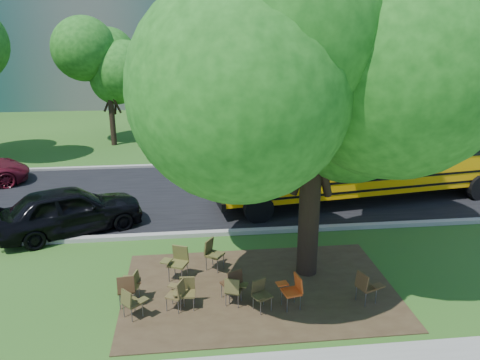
{
  "coord_description": "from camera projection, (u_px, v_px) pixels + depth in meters",
  "views": [
    {
      "loc": [
        -0.7,
        -11.08,
        6.55
      ],
      "look_at": [
        0.91,
        3.19,
        1.82
      ],
      "focal_mm": 35.0,
      "sensor_mm": 36.0,
      "label": 1
    }
  ],
  "objects": [
    {
      "name": "chair_1",
      "position": [
        131.0,
        301.0,
        10.84
      ],
      "size": [
        0.68,
        0.54,
        0.79
      ],
      "rotation": [
        0.0,
        0.0,
        -0.83
      ],
      "color": "#48411F",
      "rests_on": "ground"
    },
    {
      "name": "main_tree",
      "position": [
        316.0,
        80.0,
        11.42
      ],
      "size": [
        7.2,
        7.2,
        8.9
      ],
      "color": "black",
      "rests_on": "ground"
    },
    {
      "name": "chair_0",
      "position": [
        127.0,
        287.0,
        11.31
      ],
      "size": [
        0.59,
        0.57,
        0.89
      ],
      "rotation": [
        0.0,
        0.0,
        0.11
      ],
      "color": "#442B18",
      "rests_on": "ground"
    },
    {
      "name": "bg_tree_2",
      "position": [
        108.0,
        71.0,
        25.83
      ],
      "size": [
        4.8,
        4.8,
        6.62
      ],
      "color": "black",
      "rests_on": "ground"
    },
    {
      "name": "chair_2",
      "position": [
        177.0,
        292.0,
        11.2
      ],
      "size": [
        0.51,
        0.65,
        0.8
      ],
      "rotation": [
        0.0,
        0.0,
        1.13
      ],
      "color": "brown",
      "rests_on": "ground"
    },
    {
      "name": "chair_4",
      "position": [
        234.0,
        288.0,
        11.35
      ],
      "size": [
        0.63,
        0.5,
        0.8
      ],
      "rotation": [
        0.0,
        0.0,
        -0.36
      ],
      "color": "#4C4620",
      "rests_on": "ground"
    },
    {
      "name": "chair_9",
      "position": [
        178.0,
        260.0,
        12.54
      ],
      "size": [
        0.77,
        0.61,
        0.96
      ],
      "rotation": [
        0.0,
        0.0,
        2.74
      ],
      "color": "brown",
      "rests_on": "ground"
    },
    {
      "name": "chair_3",
      "position": [
        186.0,
        290.0,
        11.29
      ],
      "size": [
        0.54,
        0.47,
        0.79
      ],
      "rotation": [
        0.0,
        0.0,
        3.08
      ],
      "color": "brown",
      "rests_on": "ground"
    },
    {
      "name": "school_bus",
      "position": [
        393.0,
        152.0,
        18.42
      ],
      "size": [
        13.19,
        4.52,
        3.17
      ],
      "rotation": [
        0.0,
        0.0,
        0.14
      ],
      "color": "orange",
      "rests_on": "ground"
    },
    {
      "name": "black_car",
      "position": [
        70.0,
        210.0,
        15.42
      ],
      "size": [
        5.01,
        3.59,
        1.58
      ],
      "primitive_type": "imported",
      "rotation": [
        0.0,
        0.0,
        1.99
      ],
      "color": "black",
      "rests_on": "ground"
    },
    {
      "name": "dirt_patch",
      "position": [
        259.0,
        289.0,
        12.21
      ],
      "size": [
        7.0,
        4.5,
        0.03
      ],
      "primitive_type": "cube",
      "color": "#382819",
      "rests_on": "ground"
    },
    {
      "name": "asphalt_road",
      "position": [
        208.0,
        194.0,
        19.18
      ],
      "size": [
        80.0,
        8.0,
        0.04
      ],
      "primitive_type": "cube",
      "color": "black",
      "rests_on": "ground"
    },
    {
      "name": "ground",
      "position": [
        220.0,
        282.0,
        12.58
      ],
      "size": [
        160.0,
        160.0,
        0.0
      ],
      "primitive_type": "plane",
      "color": "#224B17",
      "rests_on": "ground"
    },
    {
      "name": "chair_10",
      "position": [
        213.0,
        252.0,
        13.03
      ],
      "size": [
        0.61,
        0.78,
        0.92
      ],
      "rotation": [
        0.0,
        0.0,
        -2.15
      ],
      "color": "#4A4620",
      "rests_on": "ground"
    },
    {
      "name": "chair_7",
      "position": [
        366.0,
        285.0,
        11.43
      ],
      "size": [
        0.66,
        0.59,
        0.86
      ],
      "rotation": [
        0.0,
        0.0,
        -1.21
      ],
      "color": "#4A311A",
      "rests_on": "ground"
    },
    {
      "name": "kerb_near",
      "position": [
        213.0,
        233.0,
        15.39
      ],
      "size": [
        80.0,
        0.25,
        0.14
      ],
      "primitive_type": "cube",
      "color": "gray",
      "rests_on": "ground"
    },
    {
      "name": "chair_11",
      "position": [
        233.0,
        281.0,
        11.59
      ],
      "size": [
        0.6,
        0.73,
        0.89
      ],
      "rotation": [
        0.0,
        0.0,
        0.52
      ],
      "color": "#3C2615",
      "rests_on": "ground"
    },
    {
      "name": "chair_8",
      "position": [
        132.0,
        284.0,
        11.48
      ],
      "size": [
        0.5,
        0.64,
        0.85
      ],
      "rotation": [
        0.0,
        0.0,
        1.33
      ],
      "color": "#504D22",
      "rests_on": "ground"
    },
    {
      "name": "kerb_far",
      "position": [
        204.0,
        164.0,
        23.03
      ],
      "size": [
        80.0,
        0.25,
        0.14
      ],
      "primitive_type": "cube",
      "color": "gray",
      "rests_on": "ground"
    },
    {
      "name": "chair_6",
      "position": [
        293.0,
        288.0,
        11.28
      ],
      "size": [
        0.61,
        0.59,
        0.87
      ],
      "rotation": [
        0.0,
        0.0,
        1.77
      ],
      "color": "#D14916",
      "rests_on": "ground"
    },
    {
      "name": "chair_5",
      "position": [
        260.0,
        292.0,
        11.18
      ],
      "size": [
        0.54,
        0.64,
        0.8
      ],
      "rotation": [
        0.0,
        0.0,
        3.6
      ],
      "color": "#41381C",
      "rests_on": "ground"
    },
    {
      "name": "bg_tree_3",
      "position": [
        349.0,
        56.0,
        25.07
      ],
      "size": [
        5.6,
        5.6,
        7.84
      ],
      "color": "black",
      "rests_on": "ground"
    }
  ]
}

